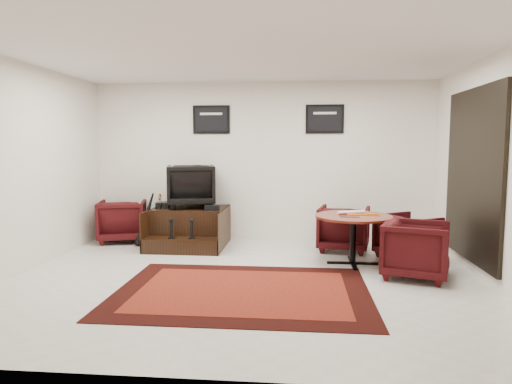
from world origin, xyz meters
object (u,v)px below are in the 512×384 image
shine_podium (190,228)px  armchair_side (123,219)px  table_chair_window (408,234)px  table_chair_corner (416,247)px  table_chair_back (344,226)px  shine_chair (191,183)px  meeting_table (353,221)px

shine_podium → armchair_side: armchair_side is taller
table_chair_window → table_chair_corner: 0.97m
table_chair_back → table_chair_window: bearing=162.6°
table_chair_back → table_chair_corner: bearing=129.5°
shine_chair → table_chair_back: bearing=159.7°
shine_chair → meeting_table: shine_chair is taller
shine_podium → shine_chair: (0.00, 0.13, 0.75)m
meeting_table → table_chair_window: table_chair_window is taller
table_chair_corner → shine_podium: bearing=82.5°
table_chair_window → table_chair_back: bearing=30.5°
shine_chair → table_chair_corner: size_ratio=1.01×
shine_podium → table_chair_window: table_chair_window is taller
table_chair_back → table_chair_window: table_chair_back is taller
table_chair_back → table_chair_corner: (0.77, -1.46, 0.00)m
table_chair_window → table_chair_corner: size_ratio=0.93×
shine_podium → table_chair_back: bearing=-3.4°
shine_podium → table_chair_corner: bearing=-25.8°
shine_chair → table_chair_corner: shine_chair is taller
meeting_table → table_chair_corner: table_chair_corner is taller
table_chair_corner → meeting_table: bearing=68.9°
shine_podium → shine_chair: bearing=90.0°
shine_podium → armchair_side: 1.28m
table_chair_back → armchair_side: bearing=6.3°
table_chair_back → meeting_table: bearing=104.6°
armchair_side → table_chair_window: armchair_side is taller
armchair_side → table_chair_window: (4.72, -0.85, -0.03)m
shine_chair → meeting_table: (2.61, -1.15, -0.42)m
meeting_table → table_chair_corner: bearing=-39.4°
shine_chair → table_chair_back: size_ratio=1.02×
armchair_side → meeting_table: 4.07m
armchair_side → shine_podium: bearing=156.3°
meeting_table → table_chair_back: table_chair_back is taller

